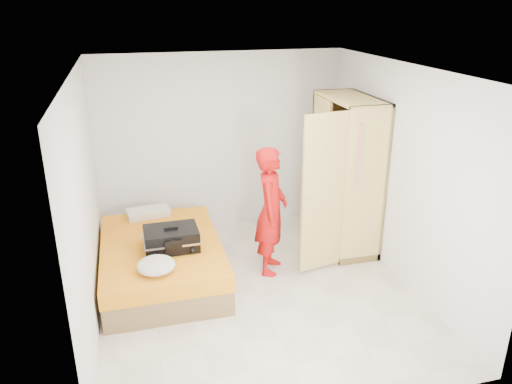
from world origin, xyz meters
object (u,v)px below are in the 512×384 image
object	(u,v)px
bed	(162,261)
person	(271,211)
wardrobe	(344,179)
suitcase	(171,239)
round_cushion	(156,265)

from	to	relation	value
bed	person	world-z (taller)	person
wardrobe	bed	bearing A→B (deg)	-173.84
wardrobe	suitcase	xyz separation A→B (m)	(-2.38, -0.45, -0.37)
wardrobe	suitcase	distance (m)	2.45
bed	person	xyz separation A→B (m)	(1.36, -0.12, 0.57)
round_cushion	person	bearing A→B (deg)	21.43
suitcase	round_cushion	world-z (taller)	suitcase
bed	round_cushion	xyz separation A→B (m)	(-0.10, -0.69, 0.33)
wardrobe	suitcase	bearing A→B (deg)	-169.40
bed	suitcase	bearing A→B (deg)	-56.20
person	bed	bearing A→B (deg)	109.19
wardrobe	round_cushion	distance (m)	2.80
bed	wardrobe	distance (m)	2.62
wardrobe	person	distance (m)	1.21
wardrobe	person	world-z (taller)	wardrobe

